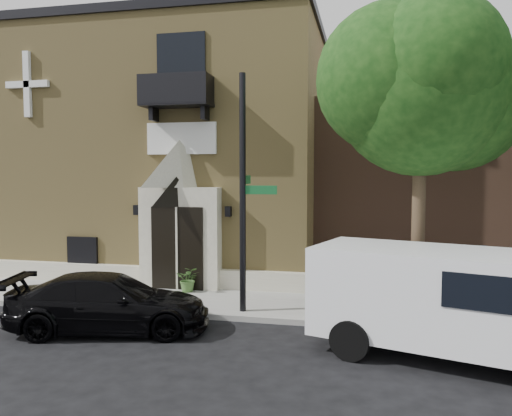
{
  "coord_description": "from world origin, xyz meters",
  "views": [
    {
      "loc": [
        4.74,
        -12.12,
        3.8
      ],
      "look_at": [
        1.63,
        2.0,
        2.79
      ],
      "focal_mm": 35.0,
      "sensor_mm": 36.0,
      "label": 1
    }
  ],
  "objects_px": {
    "black_sedan": "(110,303)",
    "pedestrian_near": "(480,281)",
    "street_sign": "(244,193)",
    "cargo_van": "(461,300)",
    "fire_hydrant": "(429,308)",
    "dumpster": "(400,298)"
  },
  "relations": [
    {
      "from": "pedestrian_near",
      "to": "black_sedan",
      "type": "bearing_deg",
      "value": -18.28
    },
    {
      "from": "street_sign",
      "to": "black_sedan",
      "type": "bearing_deg",
      "value": -147.18
    },
    {
      "from": "pedestrian_near",
      "to": "fire_hydrant",
      "type": "bearing_deg",
      "value": 3.55
    },
    {
      "from": "black_sedan",
      "to": "pedestrian_near",
      "type": "bearing_deg",
      "value": -86.46
    },
    {
      "from": "dumpster",
      "to": "pedestrian_near",
      "type": "distance_m",
      "value": 2.23
    },
    {
      "from": "dumpster",
      "to": "black_sedan",
      "type": "bearing_deg",
      "value": -177.73
    },
    {
      "from": "fire_hydrant",
      "to": "dumpster",
      "type": "distance_m",
      "value": 0.7
    },
    {
      "from": "street_sign",
      "to": "dumpster",
      "type": "bearing_deg",
      "value": -2.96
    },
    {
      "from": "fire_hydrant",
      "to": "pedestrian_near",
      "type": "height_order",
      "value": "pedestrian_near"
    },
    {
      "from": "cargo_van",
      "to": "dumpster",
      "type": "bearing_deg",
      "value": 134.37
    },
    {
      "from": "street_sign",
      "to": "pedestrian_near",
      "type": "height_order",
      "value": "street_sign"
    },
    {
      "from": "cargo_van",
      "to": "street_sign",
      "type": "height_order",
      "value": "street_sign"
    },
    {
      "from": "street_sign",
      "to": "cargo_van",
      "type": "bearing_deg",
      "value": -24.01
    },
    {
      "from": "fire_hydrant",
      "to": "dumpster",
      "type": "height_order",
      "value": "dumpster"
    },
    {
      "from": "dumpster",
      "to": "pedestrian_near",
      "type": "bearing_deg",
      "value": 12.06
    },
    {
      "from": "fire_hydrant",
      "to": "dumpster",
      "type": "relative_size",
      "value": 0.45
    },
    {
      "from": "fire_hydrant",
      "to": "dumpster",
      "type": "bearing_deg",
      "value": 165.02
    },
    {
      "from": "black_sedan",
      "to": "cargo_van",
      "type": "bearing_deg",
      "value": -104.97
    },
    {
      "from": "street_sign",
      "to": "dumpster",
      "type": "xyz_separation_m",
      "value": [
        3.99,
        -0.14,
        -2.54
      ]
    },
    {
      "from": "cargo_van",
      "to": "fire_hydrant",
      "type": "height_order",
      "value": "cargo_van"
    },
    {
      "from": "pedestrian_near",
      "to": "cargo_van",
      "type": "bearing_deg",
      "value": 36.43
    },
    {
      "from": "cargo_van",
      "to": "street_sign",
      "type": "distance_m",
      "value": 5.83
    }
  ]
}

